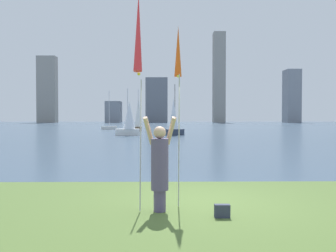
# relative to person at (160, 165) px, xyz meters

# --- Properties ---
(ground) EXTENTS (120.00, 138.00, 0.12)m
(ground) POSITION_rel_person_xyz_m (0.99, 51.78, -1.00)
(ground) COLOR #4C662D
(person) EXTENTS (0.70, 0.52, 1.91)m
(person) POSITION_rel_person_xyz_m (0.00, 0.00, 0.00)
(person) COLOR #594C72
(person) RESTS_ON ground
(kite_flag_left) EXTENTS (0.16, 1.22, 4.25)m
(kite_flag_left) POSITION_rel_person_xyz_m (-0.39, -0.48, 2.47)
(kite_flag_left) COLOR #B2B2B7
(kite_flag_left) RESTS_ON ground
(kite_flag_right) EXTENTS (0.16, 0.79, 3.84)m
(kite_flag_right) POSITION_rel_person_xyz_m (0.39, 0.61, 2.26)
(kite_flag_right) COLOR #B2B2B7
(kite_flag_right) RESTS_ON ground
(bag) EXTENTS (0.29, 0.13, 0.25)m
(bag) POSITION_rel_person_xyz_m (1.18, -0.48, -0.81)
(bag) COLOR #33384C
(bag) RESTS_ON ground
(sailboat_1) EXTENTS (1.90, 1.19, 5.07)m
(sailboat_1) POSITION_rel_person_xyz_m (1.19, 29.94, 0.79)
(sailboat_1) COLOR #333D51
(sailboat_1) RESTS_ON ground
(sailboat_2) EXTENTS (2.20, 0.99, 5.43)m
(sailboat_2) POSITION_rel_person_xyz_m (-7.40, 45.42, -0.62)
(sailboat_2) COLOR silver
(sailboat_2) RESTS_ON ground
(sailboat_4) EXTENTS (1.22, 2.24, 5.38)m
(sailboat_4) POSITION_rel_person_xyz_m (-3.08, 41.81, 1.15)
(sailboat_4) COLOR brown
(sailboat_4) RESTS_ON ground
(sailboat_8) EXTENTS (2.31, 1.16, 4.61)m
(sailboat_8) POSITION_rel_person_xyz_m (-3.24, 29.46, 0.59)
(sailboat_8) COLOR white
(sailboat_8) RESTS_ON ground
(skyline_tower_0) EXTENTS (5.28, 3.40, 19.02)m
(skyline_tower_0) POSITION_rel_person_xyz_m (-33.12, 101.82, 8.57)
(skyline_tower_0) COLOR gray
(skyline_tower_0) RESTS_ON ground
(skyline_tower_1) EXTENTS (4.25, 6.38, 6.12)m
(skyline_tower_1) POSITION_rel_person_xyz_m (-14.08, 101.99, 2.12)
(skyline_tower_1) COLOR gray
(skyline_tower_1) RESTS_ON ground
(skyline_tower_2) EXTENTS (6.48, 7.47, 13.26)m
(skyline_tower_2) POSITION_rel_person_xyz_m (-1.68, 107.02, 5.69)
(skyline_tower_2) COLOR slate
(skyline_tower_2) RESTS_ON ground
(skyline_tower_3) EXTENTS (3.46, 3.42, 26.57)m
(skyline_tower_3) POSITION_rel_person_xyz_m (16.80, 104.10, 12.35)
(skyline_tower_3) COLOR gray
(skyline_tower_3) RESTS_ON ground
(skyline_tower_4) EXTENTS (4.03, 5.21, 15.31)m
(skyline_tower_4) POSITION_rel_person_xyz_m (37.68, 101.79, 6.72)
(skyline_tower_4) COLOR gray
(skyline_tower_4) RESTS_ON ground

